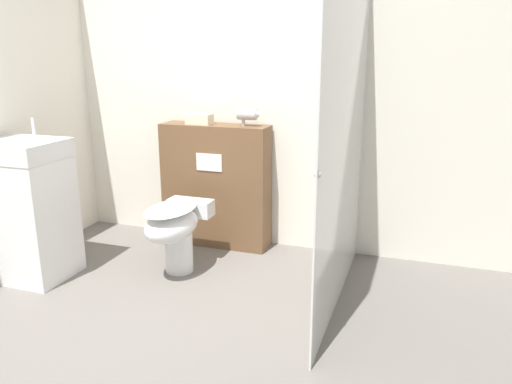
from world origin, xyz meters
TOP-DOWN VIEW (x-y plane):
  - ground_plane at (0.00, 0.00)m, footprint 12.00×12.00m
  - wall_back at (0.00, 1.90)m, footprint 8.00×0.06m
  - partition_panel at (-0.25, 1.72)m, footprint 0.90×0.26m
  - shower_glass at (0.91, 1.05)m, footprint 0.04×1.65m
  - toilet at (-0.29, 1.07)m, footprint 0.35×0.65m
  - sink_vanity at (-1.24, 0.70)m, footprint 0.51×0.47m
  - hair_drier at (0.04, 1.72)m, footprint 0.18×0.09m
  - folded_towel at (-0.37, 1.70)m, footprint 0.20×0.12m

SIDE VIEW (x-z plane):
  - ground_plane at x=0.00m, z-range 0.00..0.00m
  - toilet at x=-0.29m, z-range 0.09..0.62m
  - sink_vanity at x=-1.24m, z-range -0.07..1.08m
  - partition_panel at x=-0.25m, z-range 0.00..1.02m
  - folded_towel at x=-0.37m, z-range 1.02..1.11m
  - shower_glass at x=0.91m, z-range 0.00..2.16m
  - hair_drier at x=0.04m, z-range 1.05..1.18m
  - wall_back at x=0.00m, z-range 0.00..2.50m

